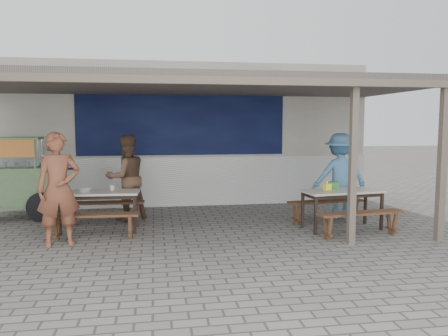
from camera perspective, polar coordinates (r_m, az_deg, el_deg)
name	(u,v)px	position (r m, az deg, el deg)	size (l,w,h in m)	color
ground	(205,236)	(7.94, -2.44, -8.82)	(60.00, 60.00, 0.00)	slate
back_wall	(189,135)	(11.25, -4.61, 4.32)	(9.00, 1.28, 3.50)	beige
warung_roof	(200,87)	(8.61, -3.12, 10.53)	(9.00, 4.21, 2.81)	#554C49
table_left	(99,196)	(8.45, -15.96, -3.50)	(1.48, 0.71, 0.75)	beige
bench_left_street	(94,220)	(7.93, -16.64, -6.55)	(1.56, 0.36, 0.45)	brown
bench_left_wall	(105,207)	(9.10, -15.25, -4.94)	(1.56, 0.36, 0.45)	brown
table_right	(342,194)	(8.59, 15.19, -3.33)	(1.57, 0.82, 0.75)	beige
bench_right_street	(360,218)	(8.13, 17.39, -6.25)	(1.62, 0.47, 0.45)	brown
bench_right_wall	(326,206)	(9.17, 13.13, -4.80)	(1.62, 0.47, 0.45)	brown
vendor_cart	(13,175)	(10.12, -25.89, -0.83)	(2.15, 0.93, 1.73)	#708E5F
patron_street_side	(59,189)	(7.63, -20.80, -2.60)	(0.68, 0.45, 1.87)	brown
patron_wall_side	(126,178)	(9.31, -12.63, -1.23)	(0.86, 0.67, 1.77)	brown
patron_right_table	(340,176)	(9.61, 14.87, -0.97)	(1.17, 0.67, 1.81)	#5189B7
tissue_box	(327,187)	(8.55, 13.33, -2.38)	(0.12, 0.12, 0.12)	#FAFF2A
donation_box	(333,185)	(8.72, 14.09, -2.21)	(0.20, 0.13, 0.13)	#377D39
condiment_jar	(112,188)	(8.54, -14.38, -2.51)	(0.08, 0.08, 0.09)	beige
condiment_bowl	(86,190)	(8.49, -17.63, -2.78)	(0.22, 0.22, 0.05)	silver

